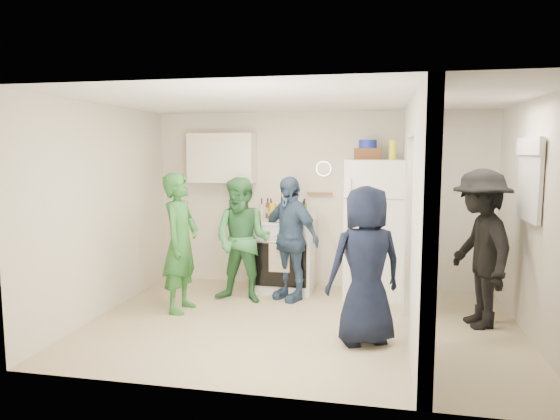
# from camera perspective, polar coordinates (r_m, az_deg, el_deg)

# --- Properties ---
(floor) EXTENTS (4.80, 4.80, 0.00)m
(floor) POSITION_cam_1_polar(r_m,az_deg,el_deg) (5.79, 2.46, -12.92)
(floor) COLOR tan
(floor) RESTS_ON ground
(wall_back) EXTENTS (4.80, 0.00, 4.80)m
(wall_back) POSITION_cam_1_polar(r_m,az_deg,el_deg) (7.17, 4.59, 1.14)
(wall_back) COLOR silver
(wall_back) RESTS_ON floor
(wall_front) EXTENTS (4.80, 0.00, 4.80)m
(wall_front) POSITION_cam_1_polar(r_m,az_deg,el_deg) (3.85, -1.32, -3.74)
(wall_front) COLOR silver
(wall_front) RESTS_ON floor
(wall_left) EXTENTS (0.00, 3.40, 3.40)m
(wall_left) POSITION_cam_1_polar(r_m,az_deg,el_deg) (6.32, -19.51, 0.01)
(wall_left) COLOR silver
(wall_left) RESTS_ON floor
(wall_right) EXTENTS (0.00, 3.40, 3.40)m
(wall_right) POSITION_cam_1_polar(r_m,az_deg,el_deg) (5.66, 27.31, -1.10)
(wall_right) COLOR silver
(wall_right) RESTS_ON floor
(ceiling) EXTENTS (4.80, 4.80, 0.00)m
(ceiling) POSITION_cam_1_polar(r_m,az_deg,el_deg) (5.48, 2.60, 12.51)
(ceiling) COLOR white
(ceiling) RESTS_ON wall_back
(partition_pier_back) EXTENTS (0.12, 1.20, 2.50)m
(partition_pier_back) POSITION_cam_1_polar(r_m,az_deg,el_deg) (6.54, 14.47, 0.40)
(partition_pier_back) COLOR silver
(partition_pier_back) RESTS_ON floor
(partition_pier_front) EXTENTS (0.12, 1.20, 2.50)m
(partition_pier_front) POSITION_cam_1_polar(r_m,az_deg,el_deg) (4.36, 16.05, -2.74)
(partition_pier_front) COLOR silver
(partition_pier_front) RESTS_ON floor
(partition_header) EXTENTS (0.12, 1.00, 0.40)m
(partition_header) POSITION_cam_1_polar(r_m,az_deg,el_deg) (5.42, 15.45, 10.22)
(partition_header) COLOR silver
(partition_header) RESTS_ON partition_pier_back
(stove) EXTENTS (0.83, 0.70, 0.99)m
(stove) POSITION_cam_1_polar(r_m,az_deg,el_deg) (7.03, 0.53, -5.16)
(stove) COLOR white
(stove) RESTS_ON floor
(upper_cabinet) EXTENTS (0.95, 0.34, 0.70)m
(upper_cabinet) POSITION_cam_1_polar(r_m,az_deg,el_deg) (7.26, -6.63, 5.93)
(upper_cabinet) COLOR silver
(upper_cabinet) RESTS_ON wall_back
(fridge) EXTENTS (0.76, 0.73, 1.84)m
(fridge) POSITION_cam_1_polar(r_m,az_deg,el_deg) (6.81, 10.64, -2.07)
(fridge) COLOR white
(fridge) RESTS_ON floor
(wicker_basket) EXTENTS (0.35, 0.25, 0.15)m
(wicker_basket) POSITION_cam_1_polar(r_m,az_deg,el_deg) (6.78, 9.98, 6.34)
(wicker_basket) COLOR brown
(wicker_basket) RESTS_ON fridge
(blue_bowl) EXTENTS (0.24, 0.24, 0.11)m
(blue_bowl) POSITION_cam_1_polar(r_m,az_deg,el_deg) (6.78, 10.00, 7.44)
(blue_bowl) COLOR navy
(blue_bowl) RESTS_ON wicker_basket
(yellow_cup_stack_top) EXTENTS (0.09, 0.09, 0.25)m
(yellow_cup_stack_top) POSITION_cam_1_polar(r_m,az_deg,el_deg) (6.63, 12.74, 6.70)
(yellow_cup_stack_top) COLOR #E9F714
(yellow_cup_stack_top) RESTS_ON fridge
(wall_clock) EXTENTS (0.22, 0.02, 0.22)m
(wall_clock) POSITION_cam_1_polar(r_m,az_deg,el_deg) (7.12, 5.01, 4.73)
(wall_clock) COLOR white
(wall_clock) RESTS_ON wall_back
(spice_shelf) EXTENTS (0.35, 0.08, 0.03)m
(spice_shelf) POSITION_cam_1_polar(r_m,az_deg,el_deg) (7.12, 4.55, 1.90)
(spice_shelf) COLOR olive
(spice_shelf) RESTS_ON wall_back
(nook_window) EXTENTS (0.03, 0.70, 0.80)m
(nook_window) POSITION_cam_1_polar(r_m,az_deg,el_deg) (5.81, 26.79, 3.07)
(nook_window) COLOR black
(nook_window) RESTS_ON wall_right
(nook_window_frame) EXTENTS (0.04, 0.76, 0.86)m
(nook_window_frame) POSITION_cam_1_polar(r_m,az_deg,el_deg) (5.81, 26.65, 3.08)
(nook_window_frame) COLOR white
(nook_window_frame) RESTS_ON wall_right
(nook_valance) EXTENTS (0.04, 0.82, 0.18)m
(nook_valance) POSITION_cam_1_polar(r_m,az_deg,el_deg) (5.79, 26.60, 6.54)
(nook_valance) COLOR white
(nook_valance) RESTS_ON wall_right
(yellow_cup_stack_stove) EXTENTS (0.09, 0.09, 0.25)m
(yellow_cup_stack_stove) POSITION_cam_1_polar(r_m,az_deg,el_deg) (6.74, -0.82, -0.31)
(yellow_cup_stack_stove) COLOR #ECB013
(yellow_cup_stack_stove) RESTS_ON stove
(red_cup) EXTENTS (0.09, 0.09, 0.12)m
(red_cup) POSITION_cam_1_polar(r_m,az_deg,el_deg) (6.71, 2.06, -0.91)
(red_cup) COLOR red
(red_cup) RESTS_ON stove
(person_green_left) EXTENTS (0.43, 0.63, 1.69)m
(person_green_left) POSITION_cam_1_polar(r_m,az_deg,el_deg) (6.18, -11.29, -3.68)
(person_green_left) COLOR #2E732F
(person_green_left) RESTS_ON floor
(person_green_center) EXTENTS (0.84, 0.69, 1.62)m
(person_green_center) POSITION_cam_1_polar(r_m,az_deg,el_deg) (6.45, -4.30, -3.45)
(person_green_center) COLOR #398342
(person_green_center) RESTS_ON floor
(person_denim) EXTENTS (1.02, 0.84, 1.63)m
(person_denim) POSITION_cam_1_polar(r_m,az_deg,el_deg) (6.54, 1.07, -3.25)
(person_denim) COLOR #324E6E
(person_denim) RESTS_ON floor
(person_navy) EXTENTS (0.93, 0.81, 1.61)m
(person_navy) POSITION_cam_1_polar(r_m,az_deg,el_deg) (5.11, 9.75, -6.27)
(person_navy) COLOR black
(person_navy) RESTS_ON floor
(person_nook) EXTENTS (0.90, 1.26, 1.76)m
(person_nook) POSITION_cam_1_polar(r_m,az_deg,el_deg) (5.95, 21.88, -4.11)
(person_nook) COLOR black
(person_nook) RESTS_ON floor
(bottle_a) EXTENTS (0.06, 0.06, 0.29)m
(bottle_a) POSITION_cam_1_polar(r_m,az_deg,el_deg) (7.10, -1.42, 0.21)
(bottle_a) COLOR brown
(bottle_a) RESTS_ON stove
(bottle_b) EXTENTS (0.07, 0.07, 0.25)m
(bottle_b) POSITION_cam_1_polar(r_m,az_deg,el_deg) (6.90, -1.04, -0.16)
(bottle_b) COLOR #1C561F
(bottle_b) RESTS_ON stove
(bottle_c) EXTENTS (0.06, 0.06, 0.31)m
(bottle_c) POSITION_cam_1_polar(r_m,az_deg,el_deg) (7.08, 0.20, 0.26)
(bottle_c) COLOR #B2B8C1
(bottle_c) RESTS_ON stove
(bottle_d) EXTENTS (0.06, 0.06, 0.24)m
(bottle_d) POSITION_cam_1_polar(r_m,az_deg,el_deg) (6.89, 0.58, -0.20)
(bottle_d) COLOR #5E1710
(bottle_d) RESTS_ON stove
(bottle_e) EXTENTS (0.08, 0.08, 0.25)m
(bottle_e) POSITION_cam_1_polar(r_m,az_deg,el_deg) (7.07, 1.59, 0.02)
(bottle_e) COLOR silver
(bottle_e) RESTS_ON stove
(bottle_f) EXTENTS (0.07, 0.07, 0.29)m
(bottle_f) POSITION_cam_1_polar(r_m,az_deg,el_deg) (6.93, 1.94, 0.03)
(bottle_f) COLOR #133520
(bottle_f) RESTS_ON stove
(bottle_g) EXTENTS (0.07, 0.07, 0.29)m
(bottle_g) POSITION_cam_1_polar(r_m,az_deg,el_deg) (7.01, 2.80, 0.12)
(bottle_g) COLOR olive
(bottle_g) RESTS_ON stove
(bottle_h) EXTENTS (0.06, 0.06, 0.31)m
(bottle_h) POSITION_cam_1_polar(r_m,az_deg,el_deg) (6.87, -2.10, 0.07)
(bottle_h) COLOR #ABB0B7
(bottle_h) RESTS_ON stove
(bottle_i) EXTENTS (0.06, 0.06, 0.26)m
(bottle_i) POSITION_cam_1_polar(r_m,az_deg,el_deg) (7.01, 0.96, 0.01)
(bottle_i) COLOR #5B210F
(bottle_i) RESTS_ON stove
(bottle_j) EXTENTS (0.08, 0.08, 0.29)m
(bottle_j) POSITION_cam_1_polar(r_m,az_deg,el_deg) (6.78, 2.71, -0.13)
(bottle_j) COLOR #1F5B36
(bottle_j) RESTS_ON stove
(bottle_k) EXTENTS (0.06, 0.06, 0.29)m
(bottle_k) POSITION_cam_1_polar(r_m,az_deg,el_deg) (7.00, -1.05, 0.13)
(bottle_k) COLOR brown
(bottle_k) RESTS_ON stove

